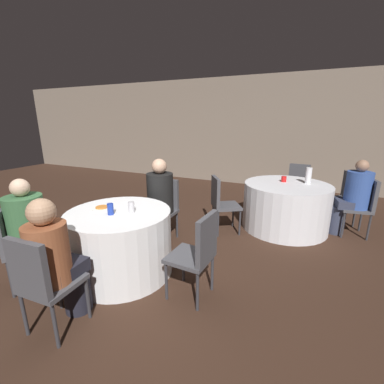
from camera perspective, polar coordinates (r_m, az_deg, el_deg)
ground_plane at (r=3.26m, az=-13.05°, el=-16.46°), size 16.00×16.00×0.00m
wall_back at (r=7.17m, az=10.59°, el=12.97°), size 16.00×0.06×2.80m
table_near at (r=3.09m, az=-15.56°, el=-10.71°), size 1.15×1.15×0.74m
table_far at (r=4.42m, az=20.04°, el=-2.98°), size 1.33×1.33×0.74m
chair_near_southwest at (r=3.19m, az=-34.00°, el=-8.99°), size 0.56×0.56×0.89m
chair_near_north at (r=3.78m, az=-6.26°, el=-2.69°), size 0.40×0.41×0.89m
chair_near_east at (r=2.50m, az=1.43°, el=-12.66°), size 0.43×0.42×0.89m
chair_near_south at (r=2.41m, az=-30.50°, el=-16.20°), size 0.42×0.43×0.89m
chair_far_northeast at (r=5.00m, az=31.01°, el=-0.30°), size 0.56×0.56×0.89m
chair_far_southwest at (r=3.97m, az=6.42°, el=-1.75°), size 0.55×0.55×0.89m
chair_far_east at (r=4.61m, az=33.70°, el=-1.92°), size 0.46×0.46×0.89m
chair_far_north at (r=5.41m, az=22.39°, el=1.86°), size 0.44×0.44×0.89m
person_blue_shirt at (r=4.54m, az=31.96°, el=-1.03°), size 0.51×0.38×1.16m
person_black_shirt at (r=3.63m, az=-7.49°, el=-1.98°), size 0.37×0.53×1.21m
person_green_jacket at (r=3.12m, az=-31.48°, el=-7.71°), size 0.49×0.48×1.17m
person_floral_shirt at (r=2.47m, az=-27.66°, el=-13.63°), size 0.33×0.50×1.15m
pizza_plate_near at (r=3.12m, az=-19.36°, el=-3.28°), size 0.24×0.24×0.02m
soda_can_blue at (r=2.87m, az=-17.67°, el=-3.63°), size 0.07×0.07×0.12m
soda_can_silver at (r=2.87m, az=-13.31°, el=-3.28°), size 0.07×0.07×0.12m
bottle_far at (r=4.44m, az=24.47°, el=3.33°), size 0.09×0.09×0.26m
cup_far at (r=4.43m, az=19.73°, el=2.71°), size 0.08×0.08×0.09m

